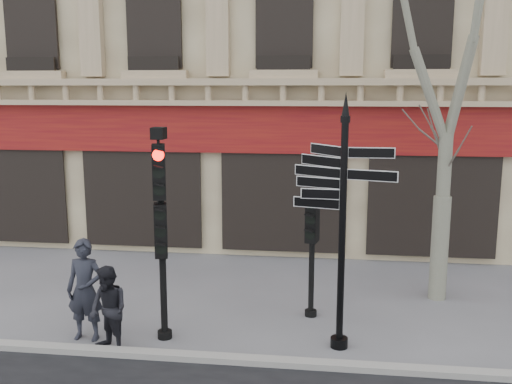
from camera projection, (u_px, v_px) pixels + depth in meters
ground at (262, 330)px, 11.22m from camera, size 80.00×80.00×0.00m
kerb at (252, 361)px, 9.85m from camera, size 80.00×0.25×0.12m
fingerpost at (344, 180)px, 9.93m from camera, size 2.57×2.57×4.64m
traffic_signal_main at (161, 208)px, 10.42m from camera, size 0.51×0.42×4.01m
traffic_signal_secondary at (312, 232)px, 11.60m from camera, size 0.50×0.41×2.60m
plane_tree at (454, 5)px, 11.77m from camera, size 3.42×3.42×9.10m
pedestrian_a at (85, 290)px, 10.67m from camera, size 0.72×0.47×1.95m
pedestrian_b at (108, 310)px, 10.18m from camera, size 0.98×0.93×1.59m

